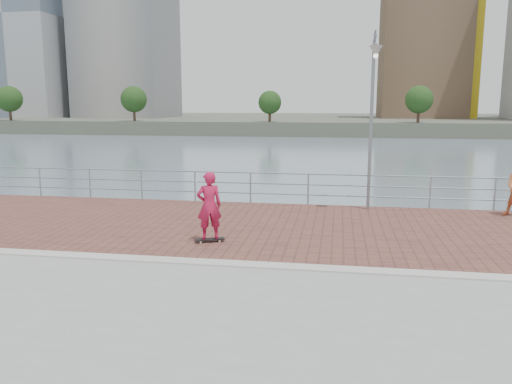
# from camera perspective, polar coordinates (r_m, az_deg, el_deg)

# --- Properties ---
(water) EXTENTS (400.00, 400.00, 0.00)m
(water) POSITION_cam_1_polar(r_m,az_deg,el_deg) (11.85, -1.66, -17.65)
(water) COLOR slate
(water) RESTS_ON ground
(brick_lane) EXTENTS (40.00, 6.80, 0.02)m
(brick_lane) POSITION_cam_1_polar(r_m,az_deg,el_deg) (14.47, 1.04, -3.95)
(brick_lane) COLOR brown
(brick_lane) RESTS_ON seawall
(curb) EXTENTS (40.00, 0.40, 0.06)m
(curb) POSITION_cam_1_polar(r_m,az_deg,el_deg) (11.05, -1.71, -8.28)
(curb) COLOR #B7B5AD
(curb) RESTS_ON seawall
(far_shore) EXTENTS (320.00, 95.00, 2.50)m
(far_shore) POSITION_cam_1_polar(r_m,az_deg,el_deg) (132.88, 8.61, 8.02)
(far_shore) COLOR #4C5142
(far_shore) RESTS_ON ground
(guardrail) EXTENTS (39.06, 0.06, 1.13)m
(guardrail) POSITION_cam_1_polar(r_m,az_deg,el_deg) (17.64, 2.66, 0.83)
(guardrail) COLOR #8C9EA8
(guardrail) RESTS_ON brick_lane
(street_lamp) EXTENTS (0.40, 1.17, 5.52)m
(street_lamp) POSITION_cam_1_polar(r_m,az_deg,el_deg) (16.43, 13.25, 11.21)
(street_lamp) COLOR slate
(street_lamp) RESTS_ON brick_lane
(skateboard) EXTENTS (0.77, 0.48, 0.09)m
(skateboard) POSITION_cam_1_polar(r_m,az_deg,el_deg) (12.86, -5.31, -5.41)
(skateboard) COLOR black
(skateboard) RESTS_ON brick_lane
(skateboarder) EXTENTS (0.75, 0.63, 1.73)m
(skateboarder) POSITION_cam_1_polar(r_m,az_deg,el_deg) (12.66, -5.38, -1.55)
(skateboarder) COLOR #B71840
(skateboarder) RESTS_ON skateboard
(skyline) EXTENTS (233.00, 41.00, 73.28)m
(skyline) POSITION_cam_1_polar(r_m,az_deg,el_deg) (119.73, 23.80, 19.09)
(skyline) COLOR #ADA38E
(skyline) RESTS_ON far_shore
(shoreline_trees) EXTENTS (144.43, 4.87, 6.49)m
(shoreline_trees) POSITION_cam_1_polar(r_m,az_deg,el_deg) (87.41, 6.63, 10.38)
(shoreline_trees) COLOR #473323
(shoreline_trees) RESTS_ON far_shore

